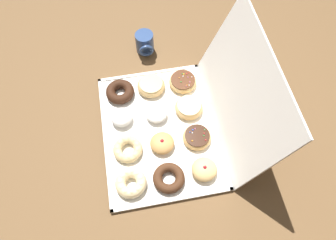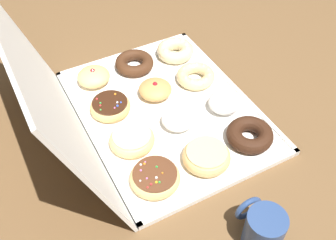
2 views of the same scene
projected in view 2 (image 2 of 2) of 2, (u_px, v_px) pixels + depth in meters
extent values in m
plane|color=brown|center=(167.00, 112.00, 1.10)|extent=(3.00, 3.00, 0.00)
cube|color=white|center=(167.00, 111.00, 1.09)|extent=(0.57, 0.44, 0.01)
cube|color=white|center=(232.00, 86.00, 1.16)|extent=(0.57, 0.01, 0.01)
cube|color=white|center=(93.00, 138.00, 1.02)|extent=(0.57, 0.01, 0.01)
cube|color=white|center=(224.00, 186.00, 0.92)|extent=(0.01, 0.44, 0.01)
cube|color=white|center=(125.00, 55.00, 1.26)|extent=(0.01, 0.44, 0.01)
cube|color=white|center=(49.00, 94.00, 0.86)|extent=(0.57, 0.13, 0.38)
torus|color=#381E11|center=(250.00, 135.00, 1.00)|extent=(0.12, 0.12, 0.04)
ellipsoid|color=white|center=(224.00, 102.00, 1.08)|extent=(0.08, 0.08, 0.05)
torus|color=#EACC8C|center=(196.00, 76.00, 1.16)|extent=(0.11, 0.11, 0.03)
sphere|color=#EACC8C|center=(189.00, 66.00, 1.18)|extent=(0.02, 0.02, 0.02)
sphere|color=#EACC8C|center=(184.00, 69.00, 1.17)|extent=(0.02, 0.02, 0.02)
sphere|color=#EACC8C|center=(182.00, 74.00, 1.15)|extent=(0.02, 0.02, 0.02)
sphere|color=#EACC8C|center=(185.00, 79.00, 1.14)|extent=(0.02, 0.02, 0.02)
sphere|color=#EACC8C|center=(191.00, 82.00, 1.13)|extent=(0.02, 0.02, 0.02)
sphere|color=#EACC8C|center=(199.00, 82.00, 1.13)|extent=(0.02, 0.02, 0.02)
sphere|color=#EACC8C|center=(206.00, 80.00, 1.13)|extent=(0.02, 0.02, 0.02)
sphere|color=#EACC8C|center=(209.00, 76.00, 1.15)|extent=(0.02, 0.02, 0.02)
sphere|color=#EACC8C|center=(208.00, 71.00, 1.16)|extent=(0.02, 0.02, 0.02)
sphere|color=#EACC8C|center=(203.00, 67.00, 1.17)|extent=(0.02, 0.02, 0.02)
sphere|color=#EACC8C|center=(196.00, 65.00, 1.18)|extent=(0.02, 0.02, 0.02)
torus|color=beige|center=(175.00, 51.00, 1.24)|extent=(0.11, 0.11, 0.04)
sphere|color=beige|center=(169.00, 42.00, 1.25)|extent=(0.02, 0.02, 0.02)
sphere|color=beige|center=(165.00, 44.00, 1.24)|extent=(0.02, 0.02, 0.02)
sphere|color=beige|center=(163.00, 48.00, 1.23)|extent=(0.02, 0.02, 0.02)
sphere|color=beige|center=(165.00, 52.00, 1.22)|extent=(0.02, 0.02, 0.02)
sphere|color=beige|center=(171.00, 55.00, 1.21)|extent=(0.02, 0.02, 0.02)
sphere|color=beige|center=(178.00, 55.00, 1.21)|extent=(0.02, 0.02, 0.02)
sphere|color=beige|center=(184.00, 53.00, 1.21)|extent=(0.02, 0.02, 0.02)
sphere|color=beige|center=(187.00, 49.00, 1.23)|extent=(0.02, 0.02, 0.02)
sphere|color=beige|center=(186.00, 45.00, 1.24)|extent=(0.02, 0.02, 0.02)
sphere|color=beige|center=(182.00, 42.00, 1.25)|extent=(0.02, 0.02, 0.02)
sphere|color=beige|center=(176.00, 41.00, 1.26)|extent=(0.02, 0.02, 0.02)
torus|color=#E5B770|center=(207.00, 156.00, 0.96)|extent=(0.12, 0.12, 0.04)
cylinder|color=#EACC8C|center=(208.00, 152.00, 0.94)|extent=(0.10, 0.10, 0.01)
ellipsoid|color=white|center=(178.00, 119.00, 1.04)|extent=(0.08, 0.08, 0.04)
ellipsoid|color=tan|center=(157.00, 89.00, 1.12)|extent=(0.09, 0.09, 0.04)
sphere|color=#B21923|center=(156.00, 84.00, 1.10)|extent=(0.01, 0.01, 0.01)
torus|color=#472816|center=(136.00, 63.00, 1.20)|extent=(0.11, 0.11, 0.03)
torus|color=#E5B770|center=(155.00, 178.00, 0.91)|extent=(0.12, 0.12, 0.03)
cylinder|color=#59331E|center=(155.00, 174.00, 0.90)|extent=(0.10, 0.10, 0.01)
sphere|color=pink|center=(141.00, 170.00, 0.90)|extent=(0.01, 0.01, 0.01)
sphere|color=green|center=(157.00, 167.00, 0.91)|extent=(0.01, 0.01, 0.01)
sphere|color=white|center=(156.00, 178.00, 0.89)|extent=(0.01, 0.01, 0.01)
sphere|color=red|center=(151.00, 184.00, 0.88)|extent=(0.01, 0.01, 0.01)
sphere|color=yellow|center=(156.00, 182.00, 0.88)|extent=(0.01, 0.01, 0.01)
sphere|color=green|center=(160.00, 182.00, 0.88)|extent=(0.01, 0.01, 0.01)
sphere|color=orange|center=(144.00, 164.00, 0.92)|extent=(0.01, 0.01, 0.01)
sphere|color=pink|center=(145.00, 162.00, 0.92)|extent=(0.00, 0.00, 0.00)
sphere|color=red|center=(148.00, 187.00, 0.87)|extent=(0.00, 0.00, 0.00)
sphere|color=white|center=(141.00, 165.00, 0.92)|extent=(0.01, 0.01, 0.01)
sphere|color=pink|center=(147.00, 178.00, 0.89)|extent=(0.00, 0.00, 0.00)
sphere|color=orange|center=(162.00, 173.00, 0.90)|extent=(0.00, 0.00, 0.00)
sphere|color=white|center=(140.00, 181.00, 0.88)|extent=(0.00, 0.00, 0.00)
torus|color=#E5B770|center=(132.00, 140.00, 0.99)|extent=(0.11, 0.11, 0.04)
cylinder|color=beige|center=(132.00, 135.00, 0.98)|extent=(0.09, 0.09, 0.01)
torus|color=tan|center=(110.00, 107.00, 1.07)|extent=(0.11, 0.11, 0.03)
cylinder|color=#381E11|center=(110.00, 103.00, 1.06)|extent=(0.09, 0.09, 0.01)
sphere|color=blue|center=(117.00, 106.00, 1.05)|extent=(0.01, 0.01, 0.01)
sphere|color=green|center=(100.00, 103.00, 1.06)|extent=(0.01, 0.01, 0.01)
sphere|color=green|center=(101.00, 110.00, 1.04)|extent=(0.00, 0.00, 0.00)
sphere|color=red|center=(100.00, 105.00, 1.05)|extent=(0.01, 0.01, 0.01)
sphere|color=white|center=(117.00, 102.00, 1.06)|extent=(0.01, 0.01, 0.01)
sphere|color=red|center=(97.00, 99.00, 1.07)|extent=(0.01, 0.01, 0.01)
sphere|color=pink|center=(115.00, 108.00, 1.04)|extent=(0.00, 0.00, 0.00)
sphere|color=orange|center=(115.00, 94.00, 1.08)|extent=(0.01, 0.01, 0.01)
sphere|color=blue|center=(121.00, 102.00, 1.06)|extent=(0.01, 0.01, 0.01)
ellipsoid|color=#E5B770|center=(94.00, 77.00, 1.15)|extent=(0.09, 0.09, 0.04)
sphere|color=#B21923|center=(93.00, 71.00, 1.14)|extent=(0.01, 0.01, 0.01)
cylinder|color=navy|center=(264.00, 231.00, 0.80)|extent=(0.08, 0.08, 0.09)
cylinder|color=black|center=(268.00, 220.00, 0.77)|extent=(0.07, 0.07, 0.01)
torus|color=navy|center=(248.00, 208.00, 0.83)|extent=(0.01, 0.06, 0.06)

